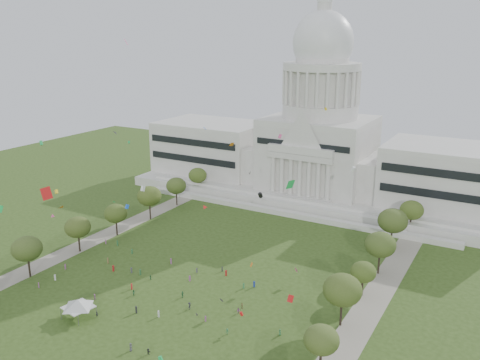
# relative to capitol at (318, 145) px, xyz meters

# --- Properties ---
(ground) EXTENTS (400.00, 400.00, 0.00)m
(ground) POSITION_rel_capitol_xyz_m (0.00, -113.59, -22.30)
(ground) COLOR #304817
(ground) RESTS_ON ground
(capitol) EXTENTS (160.00, 64.50, 91.30)m
(capitol) POSITION_rel_capitol_xyz_m (0.00, 0.00, 0.00)
(capitol) COLOR silver
(capitol) RESTS_ON ground
(path_left) EXTENTS (8.00, 160.00, 0.04)m
(path_left) POSITION_rel_capitol_xyz_m (-48.00, -83.59, -22.28)
(path_left) COLOR gray
(path_left) RESTS_ON ground
(path_right) EXTENTS (8.00, 160.00, 0.04)m
(path_right) POSITION_rel_capitol_xyz_m (48.00, -83.59, -22.28)
(path_right) COLOR gray
(path_right) RESTS_ON ground
(row_tree_l_1) EXTENTS (8.86, 8.86, 12.59)m
(row_tree_l_1) POSITION_rel_capitol_xyz_m (-44.07, -116.55, -13.34)
(row_tree_l_1) COLOR black
(row_tree_l_1) RESTS_ON ground
(row_tree_r_1) EXTENTS (7.58, 7.58, 10.78)m
(row_tree_r_1) POSITION_rel_capitol_xyz_m (46.22, -115.34, -14.64)
(row_tree_r_1) COLOR black
(row_tree_r_1) RESTS_ON ground
(row_tree_l_2) EXTENTS (8.42, 8.42, 11.97)m
(row_tree_l_2) POSITION_rel_capitol_xyz_m (-45.04, -96.29, -13.79)
(row_tree_l_2) COLOR black
(row_tree_l_2) RESTS_ON ground
(row_tree_r_2) EXTENTS (9.55, 9.55, 13.58)m
(row_tree_r_2) POSITION_rel_capitol_xyz_m (44.17, -96.15, -12.64)
(row_tree_r_2) COLOR black
(row_tree_r_2) RESTS_ON ground
(row_tree_l_3) EXTENTS (8.12, 8.12, 11.55)m
(row_tree_l_3) POSITION_rel_capitol_xyz_m (-44.09, -79.67, -14.09)
(row_tree_l_3) COLOR black
(row_tree_l_3) RESTS_ON ground
(row_tree_r_3) EXTENTS (7.01, 7.01, 9.98)m
(row_tree_r_3) POSITION_rel_capitol_xyz_m (44.40, -79.10, -15.21)
(row_tree_r_3) COLOR black
(row_tree_r_3) RESTS_ON ground
(row_tree_l_4) EXTENTS (9.29, 9.29, 13.21)m
(row_tree_l_4) POSITION_rel_capitol_xyz_m (-44.08, -61.17, -12.90)
(row_tree_l_4) COLOR black
(row_tree_l_4) RESTS_ON ground
(row_tree_r_4) EXTENTS (9.19, 9.19, 13.06)m
(row_tree_r_4) POSITION_rel_capitol_xyz_m (44.76, -63.55, -13.01)
(row_tree_r_4) COLOR black
(row_tree_r_4) RESTS_ON ground
(row_tree_l_5) EXTENTS (8.33, 8.33, 11.85)m
(row_tree_l_5) POSITION_rel_capitol_xyz_m (-45.22, -42.58, -13.88)
(row_tree_l_5) COLOR black
(row_tree_l_5) RESTS_ON ground
(row_tree_r_5) EXTENTS (9.82, 9.82, 13.96)m
(row_tree_r_5) POSITION_rel_capitol_xyz_m (43.49, -43.40, -12.37)
(row_tree_r_5) COLOR black
(row_tree_r_5) RESTS_ON ground
(row_tree_l_6) EXTENTS (8.19, 8.19, 11.64)m
(row_tree_l_6) POSITION_rel_capitol_xyz_m (-46.87, -24.45, -14.02)
(row_tree_l_6) COLOR black
(row_tree_l_6) RESTS_ON ground
(row_tree_r_6) EXTENTS (8.42, 8.42, 11.97)m
(row_tree_r_6) POSITION_rel_capitol_xyz_m (45.96, -25.46, -13.79)
(row_tree_r_6) COLOR black
(row_tree_r_6) RESTS_ON ground
(event_tent) EXTENTS (10.66, 10.66, 5.07)m
(event_tent) POSITION_rel_capitol_xyz_m (-14.65, -125.32, -18.36)
(event_tent) COLOR #4C4C4C
(event_tent) RESTS_ON ground
(person_0) EXTENTS (0.90, 0.83, 1.55)m
(person_0) POSITION_rel_capitol_xyz_m (33.06, -107.35, -21.52)
(person_0) COLOR #33723F
(person_0) RESTS_ON ground
(person_2) EXTENTS (0.86, 0.67, 1.56)m
(person_2) POSITION_rel_capitol_xyz_m (19.67, -103.93, -21.52)
(person_2) COLOR #994C8C
(person_2) RESTS_ON ground
(person_3) EXTENTS (0.79, 1.33, 1.95)m
(person_3) POSITION_rel_capitol_xyz_m (7.50, -108.37, -21.32)
(person_3) COLOR #26262B
(person_3) RESTS_ON ground
(person_4) EXTENTS (0.73, 1.17, 1.89)m
(person_4) POSITION_rel_capitol_xyz_m (2.28, -104.24, -21.35)
(person_4) COLOR #33723F
(person_4) RESTS_ON ground
(person_5) EXTENTS (1.24, 1.65, 1.66)m
(person_5) POSITION_rel_capitol_xyz_m (-9.90, -110.06, -21.46)
(person_5) COLOR #33723F
(person_5) RESTS_ON ground
(person_6) EXTENTS (0.88, 1.10, 1.95)m
(person_6) POSITION_rel_capitol_xyz_m (6.34, -129.75, -21.32)
(person_6) COLOR #4C4C51
(person_6) RESTS_ON ground
(person_7) EXTENTS (0.66, 0.58, 1.49)m
(person_7) POSITION_rel_capitol_xyz_m (-10.91, -122.89, -21.55)
(person_7) COLOR #26262B
(person_7) RESTS_ON ground
(person_8) EXTENTS (0.73, 0.49, 1.44)m
(person_8) POSITION_rel_capitol_xyz_m (-11.92, -100.44, -21.57)
(person_8) COLOR #33723F
(person_8) RESTS_ON ground
(person_9) EXTENTS (1.00, 1.04, 1.47)m
(person_9) POSITION_rel_capitol_xyz_m (21.92, -113.24, -21.56)
(person_9) COLOR #33723F
(person_9) RESTS_ON ground
(person_10) EXTENTS (0.82, 1.04, 1.57)m
(person_10) POSITION_rel_capitol_xyz_m (19.21, -101.24, -21.51)
(person_10) COLOR olive
(person_10) RESTS_ON ground
(person_11) EXTENTS (1.47, 0.86, 1.49)m
(person_11) POSITION_rel_capitol_xyz_m (10.63, -128.80, -21.55)
(person_11) COLOR #26262B
(person_11) RESTS_ON ground
(distant_crowd) EXTENTS (58.97, 34.77, 1.92)m
(distant_crowd) POSITION_rel_capitol_xyz_m (-14.26, -100.15, -21.44)
(distant_crowd) COLOR silver
(distant_crowd) RESTS_ON ground
(kite_swarm) EXTENTS (87.33, 101.17, 64.91)m
(kite_swarm) POSITION_rel_capitol_xyz_m (0.66, -107.61, 6.43)
(kite_swarm) COLOR yellow
(kite_swarm) RESTS_ON ground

